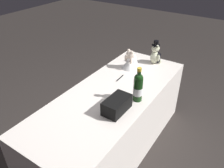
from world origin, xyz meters
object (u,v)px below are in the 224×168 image
at_px(gift_case_black, 117,105).
at_px(teddy_bear_bride, 131,60).
at_px(champagne_bottle, 138,87).
at_px(teddy_bear_groom, 155,54).

bearing_deg(gift_case_black, teddy_bear_bride, -159.12).
bearing_deg(teddy_bear_bride, champagne_bottle, 34.75).
height_order(teddy_bear_bride, gift_case_black, teddy_bear_bride).
bearing_deg(teddy_bear_groom, champagne_bottle, 13.15).
bearing_deg(teddy_bear_groom, teddy_bear_bride, -33.78).
distance_m(teddy_bear_bride, champagne_bottle, 0.65).
relative_size(teddy_bear_groom, teddy_bear_bride, 1.18).
xyz_separation_m(teddy_bear_bride, gift_case_black, (0.77, 0.29, -0.03)).
bearing_deg(teddy_bear_groom, gift_case_black, 6.23).
distance_m(teddy_bear_groom, teddy_bear_bride, 0.33).
distance_m(teddy_bear_groom, gift_case_black, 1.05).
relative_size(teddy_bear_bride, gift_case_black, 0.89).
bearing_deg(gift_case_black, champagne_bottle, 163.18).
height_order(teddy_bear_groom, teddy_bear_bride, teddy_bear_groom).
xyz_separation_m(champagne_bottle, gift_case_black, (0.24, -0.07, -0.08)).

